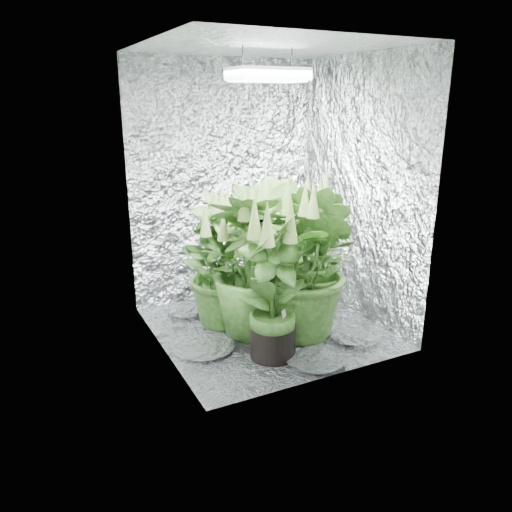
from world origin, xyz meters
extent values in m
plane|color=silver|center=(0.00, 0.00, 0.00)|extent=(1.60, 1.60, 0.00)
cube|color=silver|center=(0.00, 0.80, 1.00)|extent=(1.60, 0.02, 2.00)
cube|color=silver|center=(0.00, -0.80, 1.00)|extent=(1.60, 0.02, 2.00)
cube|color=silver|center=(-0.80, 0.00, 1.00)|extent=(0.02, 1.60, 2.00)
cube|color=silver|center=(0.80, 0.00, 1.00)|extent=(0.02, 1.60, 2.00)
cube|color=silver|center=(0.00, 0.00, 2.00)|extent=(1.60, 1.60, 0.01)
cube|color=gray|center=(0.00, 0.00, 1.83)|extent=(0.50, 0.30, 0.08)
cube|color=white|center=(0.00, 0.00, 1.79)|extent=(0.46, 0.26, 0.01)
cylinder|color=black|center=(-0.18, 0.00, 1.94)|extent=(0.01, 0.01, 0.13)
cylinder|color=black|center=(0.18, 0.00, 1.94)|extent=(0.01, 0.01, 0.13)
cylinder|color=black|center=(-0.25, 0.20, 0.12)|extent=(0.28, 0.28, 0.25)
cylinder|color=#462D15|center=(-0.25, 0.20, 0.23)|extent=(0.26, 0.26, 0.03)
imported|color=#183E11|center=(-0.25, 0.20, 0.45)|extent=(0.89, 0.89, 0.85)
cone|color=#6C9549|center=(-0.25, 0.20, 0.82)|extent=(0.09, 0.09, 0.25)
cylinder|color=black|center=(-0.18, 0.44, 0.12)|extent=(0.28, 0.28, 0.25)
cylinder|color=#462D15|center=(-0.18, 0.44, 0.23)|extent=(0.25, 0.25, 0.03)
imported|color=#183E11|center=(-0.18, 0.44, 0.52)|extent=(0.70, 0.70, 0.98)
cone|color=#6C9549|center=(-0.18, 0.44, 0.95)|extent=(0.09, 0.09, 0.25)
cylinder|color=black|center=(0.21, 0.24, 0.13)|extent=(0.30, 0.30, 0.26)
cylinder|color=#462D15|center=(0.21, 0.24, 0.25)|extent=(0.27, 0.27, 0.03)
imported|color=#183E11|center=(0.21, 0.24, 0.55)|extent=(0.74, 0.74, 1.04)
cone|color=#6C9549|center=(0.21, 0.24, 1.01)|extent=(0.10, 0.10, 0.26)
cylinder|color=black|center=(-0.15, -0.06, 0.13)|extent=(0.30, 0.30, 0.26)
cylinder|color=#462D15|center=(-0.15, -0.06, 0.25)|extent=(0.27, 0.27, 0.03)
imported|color=#183E11|center=(-0.15, -0.06, 0.55)|extent=(0.80, 0.80, 1.04)
cone|color=#6C9549|center=(-0.15, -0.06, 1.01)|extent=(0.10, 0.10, 0.26)
cylinder|color=black|center=(0.10, -0.26, 0.13)|extent=(0.29, 0.29, 0.26)
cylinder|color=#462D15|center=(0.10, -0.26, 0.25)|extent=(0.27, 0.27, 0.03)
imported|color=#183E11|center=(0.10, -0.26, 0.56)|extent=(1.17, 1.17, 1.06)
cone|color=#6C9549|center=(0.10, -0.26, 1.03)|extent=(0.09, 0.09, 0.26)
cylinder|color=black|center=(-0.17, -0.41, 0.14)|extent=(0.31, 0.31, 0.27)
cylinder|color=#462D15|center=(-0.17, -0.41, 0.26)|extent=(0.28, 0.28, 0.03)
imported|color=#183E11|center=(-0.17, -0.41, 0.53)|extent=(0.73, 0.73, 1.00)
cone|color=#6C9549|center=(-0.17, -0.41, 0.97)|extent=(0.10, 0.10, 0.27)
cylinder|color=black|center=(0.33, -0.14, 0.13)|extent=(0.29, 0.29, 0.26)
cylinder|color=#462D15|center=(0.33, -0.14, 0.24)|extent=(0.27, 0.27, 0.03)
imported|color=#183E11|center=(0.33, -0.14, 0.58)|extent=(0.70, 0.70, 1.09)
cone|color=#6C9549|center=(0.33, -0.14, 1.06)|extent=(0.09, 0.09, 0.26)
cylinder|color=black|center=(0.62, 0.59, 0.04)|extent=(0.15, 0.15, 0.09)
cylinder|color=black|center=(0.62, 0.59, 0.22)|extent=(0.13, 0.13, 0.11)
cylinder|color=#4C4C51|center=(0.55, 0.60, 0.22)|extent=(0.10, 0.32, 0.33)
torus|color=#4C4C51|center=(0.55, 0.60, 0.22)|extent=(0.10, 0.33, 0.34)
cube|color=white|center=(-0.10, -0.44, 0.30)|extent=(0.05, 0.05, 0.08)
camera|label=1|loc=(-1.63, -3.08, 1.67)|focal=35.00mm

